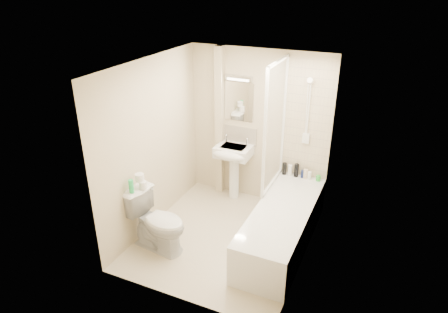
% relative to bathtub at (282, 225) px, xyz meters
% --- Properties ---
extents(floor, '(2.50, 2.50, 0.00)m').
position_rel_bathtub_xyz_m(floor, '(-0.75, -0.20, -0.29)').
color(floor, beige).
rests_on(floor, ground).
extents(wall_back, '(2.20, 0.02, 2.40)m').
position_rel_bathtub_xyz_m(wall_back, '(-0.75, 1.05, 0.91)').
color(wall_back, beige).
rests_on(wall_back, ground).
extents(wall_left, '(0.02, 2.50, 2.40)m').
position_rel_bathtub_xyz_m(wall_left, '(-1.85, -0.20, 0.91)').
color(wall_left, beige).
rests_on(wall_left, ground).
extents(wall_right, '(0.02, 2.50, 2.40)m').
position_rel_bathtub_xyz_m(wall_right, '(0.35, -0.20, 0.91)').
color(wall_right, beige).
rests_on(wall_right, ground).
extents(ceiling, '(2.20, 2.50, 0.02)m').
position_rel_bathtub_xyz_m(ceiling, '(-0.75, -0.20, 2.11)').
color(ceiling, white).
rests_on(ceiling, wall_back).
extents(tile_back, '(0.70, 0.01, 1.75)m').
position_rel_bathtub_xyz_m(tile_back, '(0.00, 1.04, 1.14)').
color(tile_back, beige).
rests_on(tile_back, wall_back).
extents(tile_right, '(0.01, 2.10, 1.75)m').
position_rel_bathtub_xyz_m(tile_right, '(0.34, 0.00, 1.14)').
color(tile_right, beige).
rests_on(tile_right, wall_right).
extents(pipe_boxing, '(0.12, 0.12, 2.40)m').
position_rel_bathtub_xyz_m(pipe_boxing, '(-1.37, 0.99, 0.91)').
color(pipe_boxing, beige).
rests_on(pipe_boxing, ground).
extents(splashback, '(0.60, 0.02, 0.30)m').
position_rel_bathtub_xyz_m(splashback, '(-1.07, 1.04, 0.74)').
color(splashback, beige).
rests_on(splashback, wall_back).
extents(mirror, '(0.46, 0.01, 0.60)m').
position_rel_bathtub_xyz_m(mirror, '(-1.07, 1.04, 1.29)').
color(mirror, white).
rests_on(mirror, wall_back).
extents(strip_light, '(0.42, 0.07, 0.07)m').
position_rel_bathtub_xyz_m(strip_light, '(-1.07, 1.02, 1.66)').
color(strip_light, silver).
rests_on(strip_light, wall_back).
extents(bathtub, '(0.70, 2.10, 0.55)m').
position_rel_bathtub_xyz_m(bathtub, '(0.00, 0.00, 0.00)').
color(bathtub, white).
rests_on(bathtub, ground).
extents(shower_screen, '(0.04, 0.92, 1.80)m').
position_rel_bathtub_xyz_m(shower_screen, '(-0.35, 0.60, 1.16)').
color(shower_screen, white).
rests_on(shower_screen, bathtub).
extents(shower_fixture, '(0.10, 0.16, 0.99)m').
position_rel_bathtub_xyz_m(shower_fixture, '(-0.00, 0.99, 1.26)').
color(shower_fixture, white).
rests_on(shower_fixture, wall_back).
extents(pedestal_sink, '(0.54, 0.49, 1.04)m').
position_rel_bathtub_xyz_m(pedestal_sink, '(-1.07, 0.81, 0.44)').
color(pedestal_sink, white).
rests_on(pedestal_sink, ground).
extents(bottle_black_a, '(0.06, 0.06, 0.19)m').
position_rel_bathtub_xyz_m(bottle_black_a, '(-0.27, 0.96, 0.35)').
color(bottle_black_a, black).
rests_on(bottle_black_a, bathtub).
extents(bottle_white_a, '(0.06, 0.06, 0.17)m').
position_rel_bathtub_xyz_m(bottle_white_a, '(-0.19, 0.96, 0.35)').
color(bottle_white_a, white).
rests_on(bottle_white_a, bathtub).
extents(bottle_black_b, '(0.07, 0.07, 0.21)m').
position_rel_bathtub_xyz_m(bottle_black_b, '(-0.09, 0.96, 0.36)').
color(bottle_black_b, black).
rests_on(bottle_black_b, bathtub).
extents(bottle_blue, '(0.05, 0.05, 0.12)m').
position_rel_bathtub_xyz_m(bottle_blue, '(0.01, 0.96, 0.32)').
color(bottle_blue, '#121D50').
rests_on(bottle_blue, bathtub).
extents(bottle_cream, '(0.07, 0.07, 0.15)m').
position_rel_bathtub_xyz_m(bottle_cream, '(0.05, 0.96, 0.33)').
color(bottle_cream, beige).
rests_on(bottle_cream, bathtub).
extents(bottle_white_b, '(0.06, 0.06, 0.12)m').
position_rel_bathtub_xyz_m(bottle_white_b, '(0.11, 0.96, 0.32)').
color(bottle_white_b, white).
rests_on(bottle_white_b, bathtub).
extents(bottle_green, '(0.07, 0.07, 0.08)m').
position_rel_bathtub_xyz_m(bottle_green, '(0.25, 0.96, 0.30)').
color(bottle_green, green).
rests_on(bottle_green, bathtub).
extents(toilet, '(0.68, 0.93, 0.82)m').
position_rel_bathtub_xyz_m(toilet, '(-1.47, -0.74, 0.12)').
color(toilet, white).
rests_on(toilet, ground).
extents(toilet_roll_lower, '(0.10, 0.10, 0.10)m').
position_rel_bathtub_xyz_m(toilet_roll_lower, '(-1.69, -0.69, 0.58)').
color(toilet_roll_lower, white).
rests_on(toilet_roll_lower, toilet).
extents(toilet_roll_upper, '(0.12, 0.12, 0.10)m').
position_rel_bathtub_xyz_m(toilet_roll_upper, '(-1.73, -0.69, 0.68)').
color(toilet_roll_upper, white).
rests_on(toilet_roll_upper, toilet_roll_lower).
extents(green_bottle, '(0.06, 0.06, 0.18)m').
position_rel_bathtub_xyz_m(green_bottle, '(-1.76, -0.84, 0.62)').
color(green_bottle, '#29C760').
rests_on(green_bottle, toilet).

